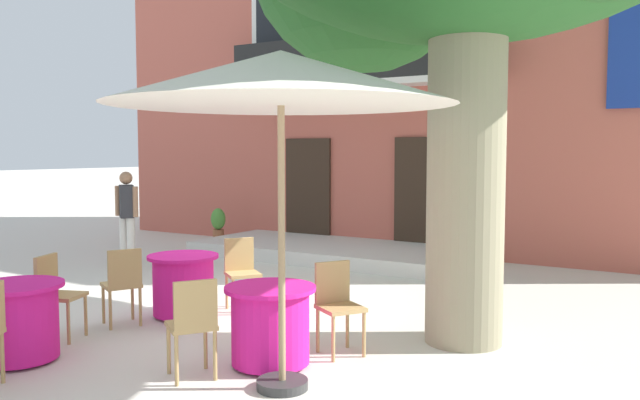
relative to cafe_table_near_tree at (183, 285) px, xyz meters
name	(u,v)px	position (x,y,z in m)	size (l,w,h in m)	color
ground_plane	(235,302)	(0.06, 0.92, -0.39)	(120.00, 120.00, 0.00)	beige
building_facade	(404,76)	(-0.65, 7.90, 3.36)	(13.00, 5.09, 7.50)	#BC5B4C
entrance_step_platform	(334,251)	(-0.65, 4.76, -0.27)	(5.39, 2.32, 0.25)	silver
cafe_table_near_tree	(183,285)	(0.00, 0.00, 0.00)	(0.86, 0.86, 0.76)	#DB1984
cafe_chair_near_tree_0	(123,281)	(-0.28, -0.70, 0.14)	(0.54, 0.54, 0.91)	tan
cafe_chair_near_tree_1	(241,268)	(0.39, 0.65, 0.14)	(0.56, 0.56, 0.91)	tan
cafe_table_middle	(270,325)	(1.99, -0.93, 0.00)	(0.86, 0.86, 0.76)	#DB1984
cafe_chair_middle_0	(337,301)	(2.33, -0.26, 0.14)	(0.55, 0.55, 0.91)	tan
cafe_chair_middle_1	(193,321)	(1.63, -1.60, 0.14)	(0.56, 0.56, 0.91)	tan
cafe_table_front	(18,321)	(-0.15, -2.10, 0.00)	(0.86, 0.86, 0.76)	#DB1984
cafe_chair_front_1	(55,290)	(-0.50, -1.43, 0.14)	(0.52, 0.52, 0.91)	tan
cafe_umbrella	(281,80)	(2.43, -1.37, 2.22)	(2.90, 2.90, 2.85)	#997A56
ground_planter_left	(218,224)	(-3.69, 4.97, 0.05)	(0.32, 0.32, 0.79)	#995638
pedestrian_near_entrance	(127,214)	(-3.09, 1.89, 0.56)	(0.53, 0.38, 1.68)	silver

